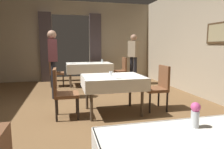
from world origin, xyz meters
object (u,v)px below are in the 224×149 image
at_px(dining_table_mid, 113,81).
at_px(plate_mid_b, 117,78).
at_px(chair_far_left, 54,71).
at_px(dining_table_far, 89,66).
at_px(glass_mid_a, 111,73).
at_px(plate_far_b, 72,63).
at_px(glass_far_a, 102,61).
at_px(chair_mid_right, 159,85).
at_px(chair_mid_left, 62,91).
at_px(plate_far_c, 90,63).
at_px(flower_vase_near, 195,114).
at_px(person_waiter_by_doorway, 53,58).
at_px(person_diner_standing_aside, 134,55).
at_px(chair_far_right, 121,69).

bearing_deg(dining_table_mid, plate_mid_b, -88.83).
xyz_separation_m(dining_table_mid, chair_far_left, (-1.25, 2.99, -0.14)).
xyz_separation_m(dining_table_far, glass_mid_a, (0.08, -2.91, 0.14)).
bearing_deg(plate_far_b, glass_far_a, 12.30).
distance_m(chair_mid_right, plate_far_b, 3.37).
relative_size(chair_mid_left, glass_mid_a, 11.45).
xyz_separation_m(glass_mid_a, plate_far_b, (-0.64, 2.84, -0.03)).
bearing_deg(plate_far_c, chair_mid_left, -106.60).
distance_m(plate_mid_b, plate_far_b, 3.26).
relative_size(plate_mid_b, plate_far_c, 0.94).
relative_size(flower_vase_near, glass_far_a, 1.68).
relative_size(flower_vase_near, plate_far_c, 0.83).
xyz_separation_m(plate_mid_b, plate_far_b, (-0.67, 3.19, 0.00)).
bearing_deg(chair_mid_left, person_waiter_by_doorway, 98.10).
relative_size(chair_far_left, plate_mid_b, 4.36).
relative_size(dining_table_mid, chair_mid_left, 1.29).
xyz_separation_m(dining_table_mid, chair_mid_right, (0.98, -0.01, -0.14)).
height_order(dining_table_mid, plate_far_c, plate_far_c).
relative_size(chair_mid_right, plate_mid_b, 4.36).
distance_m(chair_mid_left, plate_far_c, 3.28).
xyz_separation_m(chair_mid_right, plate_far_c, (-1.03, 3.09, 0.24)).
bearing_deg(flower_vase_near, dining_table_mid, 89.77).
relative_size(chair_mid_left, person_waiter_by_doorway, 0.54).
bearing_deg(person_diner_standing_aside, flower_vase_near, -104.95).
xyz_separation_m(dining_table_mid, plate_far_c, (-0.05, 3.08, 0.10)).
bearing_deg(person_diner_standing_aside, plate_far_b, 176.31).
bearing_deg(flower_vase_near, chair_far_left, 102.57).
distance_m(glass_mid_a, person_diner_standing_aside, 3.07).
relative_size(chair_far_right, glass_mid_a, 11.45).
xyz_separation_m(dining_table_mid, dining_table_far, (-0.11, 2.99, -0.00)).
bearing_deg(glass_mid_a, chair_far_left, 112.73).
bearing_deg(chair_far_right, glass_mid_a, -109.97).
relative_size(chair_mid_right, chair_far_left, 1.00).
bearing_deg(dining_table_far, chair_mid_right, -70.06).
bearing_deg(chair_far_left, dining_table_mid, -67.35).
relative_size(chair_far_left, person_waiter_by_doorway, 0.54).
bearing_deg(plate_far_b, plate_far_c, 15.03).
xyz_separation_m(chair_mid_right, glass_far_a, (-0.60, 3.15, 0.29)).
bearing_deg(chair_mid_left, dining_table_mid, 3.13).
height_order(person_waiter_by_doorway, person_diner_standing_aside, same).
relative_size(glass_far_a, plate_far_b, 0.50).
xyz_separation_m(chair_mid_right, chair_far_left, (-2.23, 3.01, 0.00)).
bearing_deg(plate_far_b, dining_table_far, 7.57).
bearing_deg(plate_far_b, chair_mid_left, -96.09).
height_order(glass_mid_a, person_waiter_by_doorway, person_waiter_by_doorway).
bearing_deg(person_diner_standing_aside, dining_table_far, 172.19).
relative_size(glass_far_a, person_diner_standing_aside, 0.07).
relative_size(dining_table_far, person_diner_standing_aside, 0.88).
relative_size(chair_far_right, plate_far_b, 4.16).
bearing_deg(flower_vase_near, glass_mid_a, 90.34).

